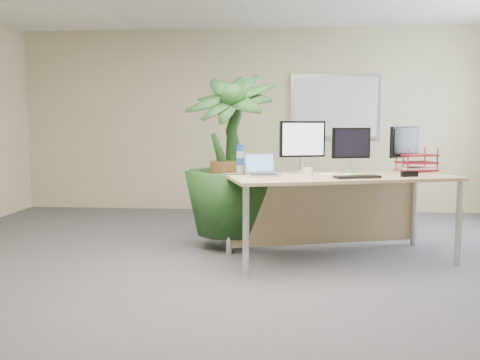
# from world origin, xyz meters

# --- Properties ---
(floor) EXTENTS (8.00, 8.00, 0.00)m
(floor) POSITION_xyz_m (0.00, 0.00, 0.00)
(floor) COLOR #4F4E54
(floor) RESTS_ON ground
(back_wall) EXTENTS (7.00, 0.04, 2.70)m
(back_wall) POSITION_xyz_m (0.00, 4.00, 1.35)
(back_wall) COLOR #BCB385
(back_wall) RESTS_ON floor
(whiteboard) EXTENTS (1.30, 0.04, 0.95)m
(whiteboard) POSITION_xyz_m (1.20, 3.97, 1.55)
(whiteboard) COLOR silver
(whiteboard) RESTS_ON back_wall
(desk) EXTENTS (2.31, 1.48, 0.82)m
(desk) POSITION_xyz_m (0.98, 1.29, 0.65)
(desk) COLOR tan
(desk) RESTS_ON floor
(floor_plant) EXTENTS (1.05, 1.05, 1.50)m
(floor_plant) POSITION_xyz_m (-0.11, 1.55, 0.75)
(floor_plant) COLOR #153B18
(floor_plant) RESTS_ON floor
(monitor_left) EXTENTS (0.46, 0.21, 0.52)m
(monitor_left) POSITION_xyz_m (0.65, 1.41, 1.12)
(monitor_left) COLOR silver
(monitor_left) RESTS_ON desk
(monitor_right) EXTENTS (0.40, 0.19, 0.45)m
(monitor_right) POSITION_xyz_m (1.16, 1.56, 1.08)
(monitor_right) COLOR silver
(monitor_right) RESTS_ON desk
(monitor_dark) EXTENTS (0.34, 0.30, 0.47)m
(monitor_dark) POSITION_xyz_m (1.72, 1.69, 1.09)
(monitor_dark) COLOR silver
(monitor_dark) RESTS_ON desk
(laptop) EXTENTS (0.36, 0.34, 0.21)m
(laptop) POSITION_xyz_m (0.26, 1.09, 0.88)
(laptop) COLOR silver
(laptop) RESTS_ON desk
(keyboard) EXTENTS (0.45, 0.26, 0.02)m
(keyboard) POSITION_xyz_m (1.14, 0.94, 0.84)
(keyboard) COLOR black
(keyboard) RESTS_ON desk
(coffee_mug) EXTENTS (0.11, 0.08, 0.08)m
(coffee_mug) POSITION_xyz_m (0.70, 1.03, 0.87)
(coffee_mug) COLOR white
(coffee_mug) RESTS_ON desk
(spiral_notebook) EXTENTS (0.30, 0.22, 0.01)m
(spiral_notebook) POSITION_xyz_m (0.96, 1.16, 0.83)
(spiral_notebook) COLOR white
(spiral_notebook) RESTS_ON desk
(orange_pen) EXTENTS (0.13, 0.07, 0.01)m
(orange_pen) POSITION_xyz_m (0.97, 1.13, 0.84)
(orange_pen) COLOR #DC5E18
(orange_pen) RESTS_ON spiral_notebook
(yellow_highlighter) EXTENTS (0.13, 0.04, 0.02)m
(yellow_highlighter) POSITION_xyz_m (1.19, 1.18, 0.83)
(yellow_highlighter) COLOR yellow
(yellow_highlighter) RESTS_ON desk
(water_bottle) EXTENTS (0.08, 0.08, 0.29)m
(water_bottle) POSITION_xyz_m (0.04, 1.21, 0.96)
(water_bottle) COLOR #AFBBCD
(water_bottle) RESTS_ON desk
(letter_tray) EXTENTS (0.42, 0.37, 0.17)m
(letter_tray) POSITION_xyz_m (1.84, 1.66, 0.90)
(letter_tray) COLOR maroon
(letter_tray) RESTS_ON desk
(stapler) EXTENTS (0.17, 0.09, 0.05)m
(stapler) POSITION_xyz_m (1.65, 1.10, 0.85)
(stapler) COLOR black
(stapler) RESTS_ON desk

